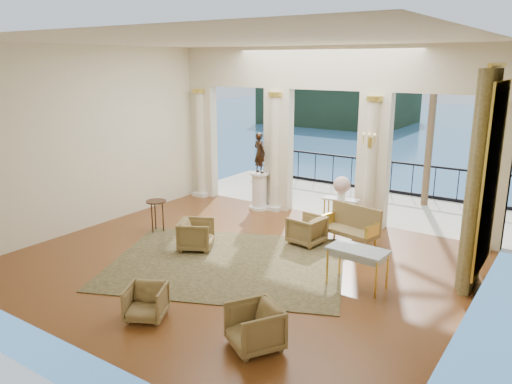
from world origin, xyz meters
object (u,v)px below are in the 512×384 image
Objects in this scene: armchair_c at (306,229)px; pedestal at (259,191)px; armchair_d at (196,233)px; side_table at (156,205)px; settee at (352,225)px; armchair_a at (146,301)px; console_table at (341,204)px; armchair_b at (255,325)px; game_table at (358,253)px; statue at (259,153)px.

armchair_c is 0.69× the size of pedestal.
armchair_d is 0.93× the size of side_table.
side_table is at bearing -144.14° from settee.
side_table is at bearing 105.12° from armchair_a.
console_table is at bearing 143.10° from settee.
armchair_a is at bearing -140.41° from armchair_b.
settee is at bearing 128.69° from armchair_b.
pedestal is at bearing -18.96° from armchair_d.
settee is at bearing 119.40° from game_table.
side_table is at bearing 88.83° from statue.
armchair_a is 0.80× the size of side_table.
statue is (-3.32, 1.11, 1.19)m from settee.
side_table is (-1.58, 0.35, 0.31)m from armchair_d.
armchair_d is 0.66× the size of statue.
settee is 1.33× the size of pedestal.
armchair_b is 0.65× the size of statue.
pedestal reaches higher than settee.
armchair_d is at bearing 173.92° from armchair_b.
armchair_c is 0.66× the size of game_table.
armchair_d is 0.53× the size of settee.
game_table reaches higher than armchair_b.
armchair_d is 0.70× the size of pedestal.
pedestal is 1.17× the size of console_table.
pedestal is (-2.48, 1.76, 0.14)m from armchair_c.
armchair_b is at bearing -156.28° from armchair_d.
armchair_b is (1.96, 0.28, 0.05)m from armchair_a.
armchair_a is at bearing 0.76° from armchair_c.
pedestal is (-3.94, 6.02, 0.14)m from armchair_b.
armchair_d is 3.49m from pedestal.
pedestal is 1.12m from statue.
statue reaches higher than armchair_a.
game_table reaches higher than armchair_a.
armchair_c is at bearing 161.38° from statue.
armchair_c is 0.65× the size of statue.
armchair_a is 1.98m from armchair_b.
armchair_b is at bearing 139.83° from statue.
statue is (-0.59, 3.44, 1.26)m from armchair_d.
armchair_d is 3.71m from statue.
settee is 1.26× the size of game_table.
side_table is (-3.72, -2.64, -0.00)m from console_table.
armchair_a is 5.91m from console_table.
side_table reaches higher than armchair_b.
armchair_c reaches higher than armchair_a.
pedestal is at bearing 79.81° from armchair_a.
armchair_d is at bearing -172.99° from game_table.
console_table is at bearing 176.30° from armchair_c.
side_table reaches higher than game_table.
armchair_c is 3.04m from pedestal.
armchair_a is 4.39m from side_table.
statue is at bearing -118.14° from armchair_c.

